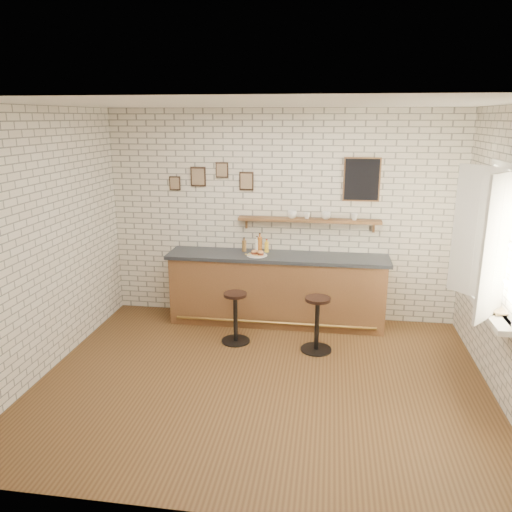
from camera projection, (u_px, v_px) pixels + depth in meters
The scene contains 21 objects.
ground at pixel (262, 381), 5.63m from camera, with size 5.00×5.00×0.00m, color brown.
bar_counter at pixel (277, 289), 7.12m from camera, with size 3.10×0.65×1.01m.
sandwich_plate at pixel (257, 255), 6.94m from camera, with size 0.28×0.28×0.01m, color white.
ciabatta_sandwich at pixel (258, 253), 6.93m from camera, with size 0.22×0.16×0.06m.
potato_chips at pixel (256, 255), 6.94m from camera, with size 0.27×0.17×0.00m.
bitters_bottle_brown at pixel (244, 246), 7.16m from camera, with size 0.06×0.06×0.21m.
bitters_bottle_white at pixel (257, 245), 7.13m from camera, with size 0.06×0.06×0.23m.
bitters_bottle_amber at pixel (260, 244), 7.12m from camera, with size 0.07×0.07×0.28m.
condiment_bottle_yellow at pixel (267, 247), 7.11m from camera, with size 0.06×0.06×0.19m.
bar_stool_left at pixel (235, 316), 6.52m from camera, with size 0.38×0.38×0.68m.
bar_stool_right at pixel (317, 322), 6.27m from camera, with size 0.40×0.40×0.71m.
wall_shelf at pixel (309, 220), 6.99m from camera, with size 2.00×0.18×0.18m.
shelf_cup_a at pixel (292, 214), 7.00m from camera, with size 0.14×0.14×0.11m, color white.
shelf_cup_b at pixel (307, 216), 6.97m from camera, with size 0.09×0.09×0.08m, color white.
shelf_cup_c at pixel (326, 215), 6.93m from camera, with size 0.14×0.14×0.11m, color white.
shelf_cup_d at pixel (354, 217), 6.88m from camera, with size 0.10×0.10×0.09m, color white.
back_wall_decor at pixel (298, 179), 6.93m from camera, with size 2.96×0.02×0.56m.
window_sill at pixel (488, 308), 5.33m from camera, with size 0.20×1.35×0.06m.
casement_window at pixel (493, 240), 5.14m from camera, with size 0.40×1.30×1.56m.
book_lower at pixel (492, 311), 5.15m from camera, with size 0.18×0.24×0.02m, color tan.
book_upper at pixel (493, 310), 5.12m from camera, with size 0.16×0.22×0.02m, color tan.
Camera 1 is at (0.68, -5.00, 2.87)m, focal length 35.00 mm.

